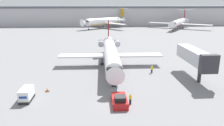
# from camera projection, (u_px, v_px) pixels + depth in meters

# --- Properties ---
(ground_plane) EXTENTS (600.00, 600.00, 0.00)m
(ground_plane) POSITION_uv_depth(u_px,v_px,m) (118.00, 105.00, 32.95)
(ground_plane) COLOR slate
(terminal_building) EXTENTS (180.00, 16.80, 12.37)m
(terminal_building) POSITION_uv_depth(u_px,v_px,m) (101.00, 16.00, 146.54)
(terminal_building) COLOR #B2B2B7
(terminal_building) RESTS_ON ground
(airplane_main) EXTENTS (25.03, 33.48, 9.91)m
(airplane_main) POSITION_uv_depth(u_px,v_px,m) (111.00, 53.00, 52.40)
(airplane_main) COLOR white
(airplane_main) RESTS_ON ground
(pushback_tug) EXTENTS (2.25, 4.68, 1.75)m
(pushback_tug) POSITION_uv_depth(u_px,v_px,m) (119.00, 100.00, 33.10)
(pushback_tug) COLOR #B21919
(pushback_tug) RESTS_ON ground
(luggage_cart) EXTENTS (1.60, 3.55, 2.02)m
(luggage_cart) POSITION_uv_depth(u_px,v_px,m) (27.00, 94.00, 34.38)
(luggage_cart) COLOR #232326
(luggage_cart) RESTS_ON ground
(worker_near_tug) EXTENTS (0.40, 0.24, 1.74)m
(worker_near_tug) POSITION_uv_depth(u_px,v_px,m) (130.00, 99.00, 33.07)
(worker_near_tug) COLOR #232838
(worker_near_tug) RESTS_ON ground
(worker_by_wing) EXTENTS (0.40, 0.24, 1.70)m
(worker_by_wing) POSITION_uv_depth(u_px,v_px,m) (152.00, 69.00, 47.71)
(worker_by_wing) COLOR #232838
(worker_by_wing) RESTS_ON ground
(traffic_cone_left) EXTENTS (0.67, 0.67, 0.63)m
(traffic_cone_left) POSITION_uv_depth(u_px,v_px,m) (47.00, 90.00, 37.92)
(traffic_cone_left) COLOR black
(traffic_cone_left) RESTS_ON ground
(airplane_parked_far_left) EXTENTS (31.58, 30.31, 10.52)m
(airplane_parked_far_left) POSITION_uv_depth(u_px,v_px,m) (179.00, 22.00, 125.65)
(airplane_parked_far_left) COLOR white
(airplane_parked_far_left) RESTS_ON ground
(airplane_parked_far_right) EXTENTS (28.92, 26.36, 11.19)m
(airplane_parked_far_right) POSITION_uv_depth(u_px,v_px,m) (105.00, 21.00, 128.94)
(airplane_parked_far_right) COLOR white
(airplane_parked_far_right) RESTS_ON ground
(jet_bridge) EXTENTS (3.20, 12.99, 6.19)m
(jet_bridge) POSITION_uv_depth(u_px,v_px,m) (195.00, 57.00, 43.70)
(jet_bridge) COLOR #2D2D33
(jet_bridge) RESTS_ON ground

